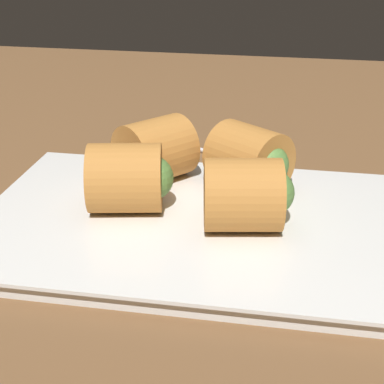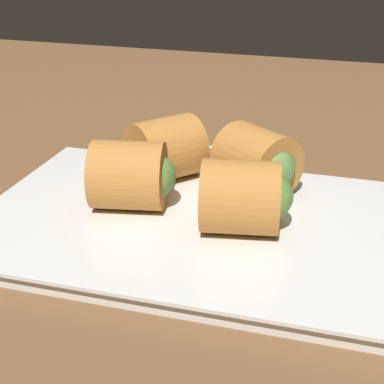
# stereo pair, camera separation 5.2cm
# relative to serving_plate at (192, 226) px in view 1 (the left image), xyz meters

# --- Properties ---
(table_surface) EXTENTS (1.80, 1.40, 0.02)m
(table_surface) POSITION_rel_serving_plate_xyz_m (0.01, 0.01, -0.02)
(table_surface) COLOR brown
(table_surface) RESTS_ON ground
(serving_plate) EXTENTS (0.35, 0.25, 0.01)m
(serving_plate) POSITION_rel_serving_plate_xyz_m (0.00, 0.00, 0.00)
(serving_plate) COLOR silver
(serving_plate) RESTS_ON table_surface
(roll_front_left) EXTENTS (0.08, 0.07, 0.06)m
(roll_front_left) POSITION_rel_serving_plate_xyz_m (0.05, -0.01, 0.04)
(roll_front_left) COLOR #B77533
(roll_front_left) RESTS_ON serving_plate
(roll_front_right) EXTENTS (0.08, 0.08, 0.06)m
(roll_front_right) POSITION_rel_serving_plate_xyz_m (-0.04, -0.07, 0.04)
(roll_front_right) COLOR #B77533
(roll_front_right) RESTS_ON serving_plate
(roll_back_left) EXTENTS (0.07, 0.07, 0.06)m
(roll_back_left) POSITION_rel_serving_plate_xyz_m (-0.05, 0.01, 0.04)
(roll_back_left) COLOR #B77533
(roll_back_left) RESTS_ON serving_plate
(roll_back_right) EXTENTS (0.08, 0.08, 0.06)m
(roll_back_right) POSITION_rel_serving_plate_xyz_m (0.05, -0.08, 0.04)
(roll_back_right) COLOR #B77533
(roll_back_right) RESTS_ON serving_plate
(spoon) EXTENTS (0.14, 0.08, 0.01)m
(spoon) POSITION_rel_serving_plate_xyz_m (-0.03, -0.16, -0.00)
(spoon) COLOR silver
(spoon) RESTS_ON table_surface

